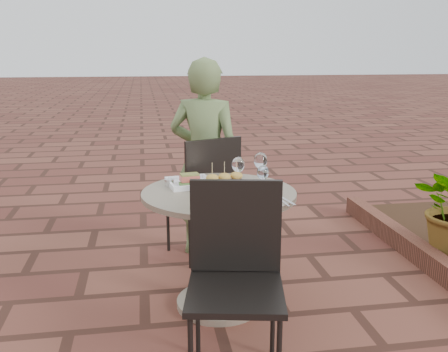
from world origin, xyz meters
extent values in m
plane|color=brown|center=(0.00, 0.00, 0.00)|extent=(60.00, 60.00, 0.00)
cylinder|color=gray|center=(0.04, 0.18, 0.02)|extent=(0.52, 0.52, 0.04)
cylinder|color=gray|center=(0.04, 0.18, 0.35)|extent=(0.08, 0.08, 0.70)
cylinder|color=gray|center=(0.04, 0.18, 0.71)|extent=(0.90, 0.90, 0.03)
cube|color=black|center=(0.02, 1.00, 0.45)|extent=(0.57, 0.57, 0.03)
cube|color=black|center=(0.10, 0.81, 0.70)|extent=(0.42, 0.19, 0.46)
cylinder|color=black|center=(0.13, 1.24, 0.22)|extent=(0.02, 0.02, 0.44)
cylinder|color=black|center=(-0.22, 1.11, 0.22)|extent=(0.02, 0.02, 0.44)
cylinder|color=black|center=(0.27, 0.89, 0.22)|extent=(0.02, 0.02, 0.44)
cylinder|color=black|center=(-0.08, 0.75, 0.22)|extent=(0.02, 0.02, 0.44)
cube|color=black|center=(0.00, -0.53, 0.45)|extent=(0.52, 0.52, 0.03)
cube|color=black|center=(0.04, -0.34, 0.70)|extent=(0.44, 0.11, 0.46)
cylinder|color=black|center=(-0.15, -0.31, 0.22)|extent=(0.02, 0.02, 0.44)
cylinder|color=black|center=(0.23, -0.38, 0.22)|extent=(0.02, 0.02, 0.44)
imported|color=#5A703D|center=(0.06, 1.02, 0.74)|extent=(0.64, 0.54, 1.49)
cube|color=white|center=(-0.12, 0.35, 0.74)|extent=(0.30, 0.30, 0.01)
cube|color=#CF5849|center=(-0.12, 0.35, 0.77)|extent=(0.12, 0.09, 0.04)
cube|color=olive|center=(-0.12, 0.35, 0.80)|extent=(0.12, 0.08, 0.01)
cube|color=white|center=(0.06, 0.14, 0.74)|extent=(0.34, 0.34, 0.01)
cube|color=white|center=(0.16, -0.01, 0.74)|extent=(0.26, 0.26, 0.01)
ellipsoid|color=#CF5583|center=(0.12, -0.06, 0.75)|extent=(0.04, 0.03, 0.02)
cylinder|color=white|center=(0.28, 0.11, 0.73)|extent=(0.06, 0.06, 0.00)
cylinder|color=white|center=(0.28, 0.11, 0.77)|extent=(0.01, 0.01, 0.07)
ellipsoid|color=white|center=(0.28, 0.11, 0.85)|extent=(0.07, 0.07, 0.09)
cylinder|color=white|center=(0.28, 0.11, 0.84)|extent=(0.05, 0.05, 0.04)
cylinder|color=white|center=(0.17, 0.28, 0.73)|extent=(0.06, 0.06, 0.00)
cylinder|color=white|center=(0.17, 0.28, 0.77)|extent=(0.01, 0.01, 0.08)
ellipsoid|color=white|center=(0.17, 0.28, 0.86)|extent=(0.08, 0.08, 0.10)
cylinder|color=white|center=(0.32, 0.32, 0.73)|extent=(0.07, 0.07, 0.00)
cylinder|color=white|center=(0.32, 0.32, 0.78)|extent=(0.01, 0.01, 0.09)
ellipsoid|color=white|center=(0.32, 0.32, 0.87)|extent=(0.08, 0.08, 0.10)
cylinder|color=silver|center=(-0.24, 0.34, 0.75)|extent=(0.06, 0.06, 0.04)
cube|color=brown|center=(1.60, 0.30, 0.07)|extent=(0.12, 3.00, 0.15)
camera|label=1|loc=(-0.38, -2.58, 1.52)|focal=40.00mm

